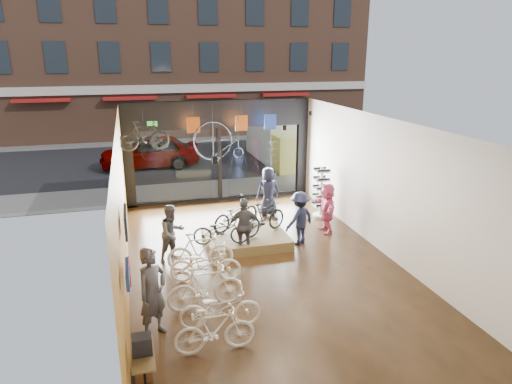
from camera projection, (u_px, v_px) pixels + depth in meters
name	position (u px, v px, depth m)	size (l,w,h in m)	color
ground_plane	(264.00, 266.00, 12.19)	(7.00, 12.00, 0.04)	black
ceiling	(265.00, 123.00, 11.07)	(7.00, 12.00, 0.04)	black
wall_left	(121.00, 210.00, 10.73)	(0.04, 12.00, 3.80)	#9F6B1E
wall_right	(387.00, 188.00, 12.53)	(0.04, 12.00, 3.80)	beige
wall_back	(393.00, 330.00, 6.09)	(7.00, 0.04, 3.80)	beige
storefront	(219.00, 151.00, 17.16)	(7.00, 0.26, 3.80)	black
exit_sign	(152.00, 124.00, 16.10)	(0.35, 0.06, 0.18)	#198C26
street_road	(189.00, 153.00, 26.01)	(30.00, 18.00, 0.02)	black
sidewalk_near	(215.00, 189.00, 18.80)	(30.00, 2.40, 0.12)	slate
sidewalk_far	(181.00, 139.00, 29.67)	(30.00, 2.00, 0.12)	slate
opposite_building	(172.00, 28.00, 29.95)	(26.00, 5.00, 14.00)	brown
street_car	(150.00, 151.00, 22.41)	(1.92, 4.76, 1.62)	gray
box_truck	(283.00, 139.00, 23.04)	(2.19, 6.58, 2.59)	silver
floor_bike_1	(215.00, 330.00, 8.55)	(0.44, 1.56, 0.94)	silver
floor_bike_2	(220.00, 308.00, 9.33)	(0.59, 1.70, 0.89)	silver
floor_bike_3	(205.00, 287.00, 10.02)	(0.48, 1.72, 1.03)	silver
floor_bike_4	(206.00, 264.00, 11.23)	(0.61, 1.76, 0.92)	silver
floor_bike_5	(200.00, 251.00, 11.83)	(0.49, 1.72, 1.04)	silver
display_platform	(246.00, 239.00, 13.52)	(2.40, 1.80, 0.30)	brown
display_bike_left	(221.00, 230.00, 12.70)	(0.54, 1.56, 0.82)	black
display_bike_mid	(265.00, 218.00, 13.46)	(0.46, 1.64, 0.99)	black
display_bike_right	(236.00, 214.00, 13.84)	(0.62, 1.77, 0.93)	black
customer_0	(153.00, 293.00, 8.94)	(0.69, 0.45, 1.89)	#3F3F44
customer_1	(172.00, 233.00, 12.31)	(0.77, 0.60, 1.58)	#3F3F44
customer_2	(245.00, 227.00, 12.69)	(0.96, 0.40, 1.63)	#3F3F44
customer_3	(300.00, 218.00, 13.37)	(1.03, 0.59, 1.60)	#161C33
customer_4	(268.00, 192.00, 15.76)	(0.83, 0.54, 1.70)	#161C33
customer_5	(327.00, 208.00, 14.28)	(1.48, 0.47, 1.59)	#CC4C72
sunglasses_rack	(321.00, 193.00, 15.57)	(0.52, 0.42, 1.75)	white
wall_merch	(132.00, 309.00, 7.71)	(0.40, 2.40, 2.60)	navy
penny_farthing	(221.00, 142.00, 15.80)	(1.70, 0.06, 1.36)	black
hung_bike	(144.00, 136.00, 14.49)	(0.45, 1.58, 0.95)	black
jersey_left	(193.00, 125.00, 15.82)	(0.45, 0.03, 0.55)	#CC5919
jersey_mid	(241.00, 123.00, 16.26)	(0.45, 0.03, 0.55)	#CC5919
jersey_right	(270.00, 122.00, 16.54)	(0.45, 0.03, 0.55)	#1E3F99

